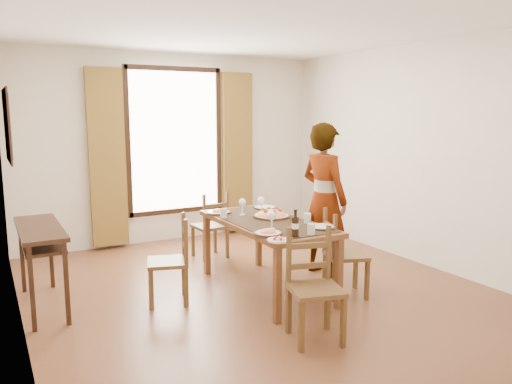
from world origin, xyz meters
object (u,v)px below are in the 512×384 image
console_table (40,238)px  pasta_platter (271,213)px  man (324,200)px  dining_table (267,227)px

console_table → pasta_platter: size_ratio=3.00×
man → console_table: bearing=71.4°
dining_table → man: 0.89m
console_table → man: bearing=-9.1°
console_table → dining_table: size_ratio=0.71×
console_table → man: (2.97, -0.47, 0.19)m
console_table → dining_table: console_table is taller
console_table → pasta_platter: (2.24, -0.53, 0.12)m
pasta_platter → dining_table: bearing=-139.1°
dining_table → man: bearing=10.4°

